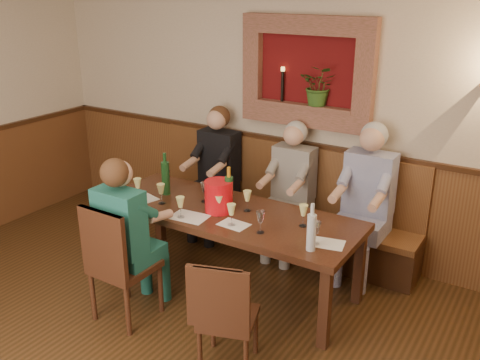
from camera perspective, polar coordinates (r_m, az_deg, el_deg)
The scene contains 30 objects.
room_shell at distance 3.09m, azimuth -20.70°, elevation 4.53°, with size 6.04×6.04×2.82m.
wainscoting at distance 3.64m, azimuth -18.09°, elevation -15.54°, with size 6.02×6.02×1.15m.
wall_niche at distance 5.27m, azimuth 7.45°, elevation 10.83°, with size 1.36×0.30×1.06m.
dining_table at distance 4.79m, azimuth -1.33°, elevation -4.16°, with size 2.40×0.90×0.75m.
bench at distance 5.68m, azimuth 3.93°, elevation -4.00°, with size 3.00×0.45×1.11m.
chair_near_left at distance 4.62m, azimuth -12.21°, elevation -10.89°, with size 0.47×0.47×1.04m.
chair_near_right at distance 4.03m, azimuth -1.30°, elevation -16.26°, with size 0.50×0.50×0.89m.
person_bench_left at distance 5.83m, azimuth -2.69°, elevation -0.42°, with size 0.43×0.52×1.44m.
person_bench_mid at distance 5.41m, azimuth 5.25°, elevation -2.40°, with size 0.41×0.50×1.40m.
person_bench_right at distance 5.12m, azimuth 13.05°, elevation -3.69°, with size 0.45×0.55×1.49m.
person_chair_front at distance 4.55m, azimuth -11.61°, elevation -7.36°, with size 0.41×0.51×1.41m.
spittoon_bucket at distance 4.71m, azimuth -2.28°, elevation -1.74°, with size 0.25×0.25×0.28m, color red.
wine_bottle_green_a at distance 4.70m, azimuth -1.19°, elevation -1.40°, with size 0.09×0.09×0.41m.
wine_bottle_green_b at distance 5.13m, azimuth -7.94°, elevation 0.28°, with size 0.10×0.10×0.41m.
water_bottle at distance 4.07m, azimuth 7.63°, elevation -5.46°, with size 0.08×0.08×0.38m.
tasting_sheet_a at distance 5.13m, azimuth -10.26°, elevation -1.89°, with size 0.27×0.19×0.00m, color white.
tasting_sheet_b at distance 4.50m, azimuth -0.67°, elevation -4.77°, with size 0.25×0.18×0.00m, color white.
tasting_sheet_c at distance 4.25m, azimuth 9.26°, elevation -6.69°, with size 0.27×0.19×0.00m, color white.
tasting_sheet_d at distance 4.67m, azimuth -5.42°, elevation -3.93°, with size 0.32×0.23×0.00m, color white.
wine_glass_0 at distance 5.11m, azimuth -10.84°, elevation -0.86°, with size 0.08×0.08×0.19m, color #FCFF98, non-canonical shape.
wine_glass_1 at distance 5.28m, azimuth -7.84°, elevation 0.01°, with size 0.08×0.08×0.19m, color white, non-canonical shape.
wine_glass_2 at distance 4.94m, azimuth -8.41°, elevation -1.47°, with size 0.08×0.08×0.19m, color #FCFF98, non-canonical shape.
wine_glass_3 at distance 4.94m, azimuth -3.80°, elevation -1.30°, with size 0.08×0.08×0.19m, color white, non-canonical shape.
wine_glass_4 at distance 4.64m, azimuth -2.25°, elevation -2.74°, with size 0.08×0.08×0.19m, color #FCFF98, non-canonical shape.
wine_glass_5 at distance 4.73m, azimuth 0.78°, elevation -2.25°, with size 0.08×0.08×0.19m, color #FCFF98, non-canonical shape.
wine_glass_6 at distance 4.33m, azimuth 2.20°, elevation -4.51°, with size 0.08×0.08×0.19m, color white, non-canonical shape.
wine_glass_7 at distance 4.47m, azimuth 6.77°, elevation -3.80°, with size 0.08×0.08×0.19m, color #FCFF98, non-canonical shape.
wine_glass_8 at distance 4.18m, azimuth 8.09°, elevation -5.63°, with size 0.08×0.08×0.19m, color white, non-canonical shape.
wine_glass_9 at distance 4.63m, azimuth -6.36°, elevation -2.91°, with size 0.08×0.08×0.19m, color #FCFF98, non-canonical shape.
wine_glass_10 at distance 4.45m, azimuth -0.92°, elevation -3.74°, with size 0.08×0.08×0.19m, color #FCFF98, non-canonical shape.
Camera 1 is at (2.40, -1.79, 2.66)m, focal length 40.00 mm.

